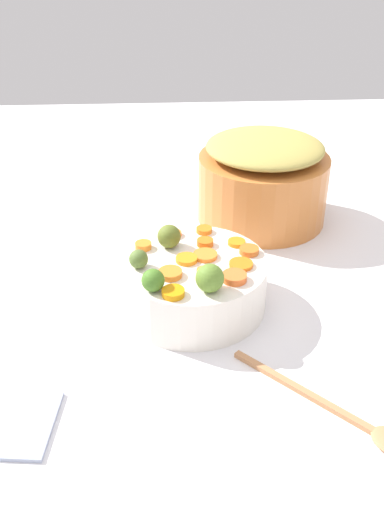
{
  "coord_description": "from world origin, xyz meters",
  "views": [
    {
      "loc": [
        0.05,
        0.78,
        0.61
      ],
      "look_at": [
        0.01,
        -0.03,
        0.12
      ],
      "focal_mm": 40.84,
      "sensor_mm": 36.0,
      "label": 1
    }
  ],
  "objects": [
    {
      "name": "carrot_slice_11",
      "position": [
        -0.07,
        -0.08,
        0.11
      ],
      "size": [
        0.04,
        0.04,
        0.01
      ],
      "primitive_type": "cylinder",
      "rotation": [
        0.0,
        0.0,
        0.88
      ],
      "color": "orange",
      "rests_on": "serving_bowl_carrots"
    },
    {
      "name": "brussels_sprout_2",
      "position": [
        0.07,
        0.05,
        0.12
      ],
      "size": [
        0.04,
        0.04,
        0.04
      ],
      "primitive_type": "sphere",
      "color": "#447423",
      "rests_on": "serving_bowl_carrots"
    },
    {
      "name": "carrot_slice_9",
      "position": [
        -0.01,
        0.01,
        0.11
      ],
      "size": [
        0.04,
        0.04,
        0.01
      ],
      "primitive_type": "cylinder",
      "rotation": [
        0.0,
        0.0,
        2.38
      ],
      "color": "orange",
      "rests_on": "serving_bowl_carrots"
    },
    {
      "name": "wooden_spoon",
      "position": [
        -0.2,
        0.26,
        0.03
      ],
      "size": [
        0.23,
        0.23,
        0.01
      ],
      "color": "#B77C4F",
      "rests_on": "tabletop"
    },
    {
      "name": "carrot_slice_2",
      "position": [
        0.04,
        0.01,
        0.11
      ],
      "size": [
        0.04,
        0.04,
        0.01
      ],
      "primitive_type": "cylinder",
      "rotation": [
        0.0,
        0.0,
        3.33
      ],
      "color": "orange",
      "rests_on": "serving_bowl_carrots"
    },
    {
      "name": "carrot_slice_12",
      "position": [
        0.02,
        -0.03,
        0.11
      ],
      "size": [
        0.05,
        0.05,
        0.01
      ],
      "primitive_type": "cylinder",
      "rotation": [
        0.0,
        0.0,
        5.7
      ],
      "color": "orange",
      "rests_on": "serving_bowl_carrots"
    },
    {
      "name": "carrot_slice_0",
      "position": [
        0.09,
        -0.07,
        0.11
      ],
      "size": [
        0.04,
        0.04,
        0.01
      ],
      "primitive_type": "cylinder",
      "rotation": [
        0.0,
        0.0,
        2.26
      ],
      "color": "orange",
      "rests_on": "serving_bowl_carrots"
    },
    {
      "name": "carrot_slice_4",
      "position": [
        -0.07,
        -0.01,
        0.11
      ],
      "size": [
        0.05,
        0.05,
        0.01
      ],
      "primitive_type": "cylinder",
      "rotation": [
        0.0,
        0.0,
        5.1
      ],
      "color": "orange",
      "rests_on": "serving_bowl_carrots"
    },
    {
      "name": "stuffing_mound",
      "position": [
        -0.16,
        -0.34,
        0.18
      ],
      "size": [
        0.24,
        0.24,
        0.04
      ],
      "primitive_type": "ellipsoid",
      "color": "tan",
      "rests_on": "metal_pot"
    },
    {
      "name": "carrot_slice_6",
      "position": [
        -0.05,
        0.03,
        0.11
      ],
      "size": [
        0.05,
        0.05,
        0.01
      ],
      "primitive_type": "cylinder",
      "rotation": [
        0.0,
        0.0,
        4.4
      ],
      "color": "orange",
      "rests_on": "serving_bowl_carrots"
    },
    {
      "name": "carrot_slice_10",
      "position": [
        -0.09,
        -0.05,
        0.11
      ],
      "size": [
        0.05,
        0.05,
        0.01
      ],
      "primitive_type": "cylinder",
      "rotation": [
        0.0,
        0.0,
        0.92
      ],
      "color": "orange",
      "rests_on": "serving_bowl_carrots"
    },
    {
      "name": "carrot_slice_8",
      "position": [
        -0.02,
        -0.08,
        0.11
      ],
      "size": [
        0.04,
        0.04,
        0.01
      ],
      "primitive_type": "cylinder",
      "rotation": [
        0.0,
        0.0,
        0.41
      ],
      "color": "orange",
      "rests_on": "serving_bowl_carrots"
    },
    {
      "name": "carrot_slice_7",
      "position": [
        0.03,
        -0.11,
        0.11
      ],
      "size": [
        0.03,
        0.03,
        0.01
      ],
      "primitive_type": "cylinder",
      "rotation": [
        0.0,
        0.0,
        1.81
      ],
      "color": "orange",
      "rests_on": "serving_bowl_carrots"
    },
    {
      "name": "brussels_sprout_1",
      "position": [
        0.09,
        -0.01,
        0.12
      ],
      "size": [
        0.03,
        0.03,
        0.03
      ],
      "primitive_type": "sphere",
      "color": "#556E30",
      "rests_on": "serving_bowl_carrots"
    },
    {
      "name": "brussels_sprout_0",
      "position": [
        -0.01,
        0.06,
        0.13
      ],
      "size": [
        0.04,
        0.04,
        0.04
      ],
      "primitive_type": "sphere",
      "color": "olive",
      "rests_on": "serving_bowl_carrots"
    },
    {
      "name": "serving_bowl_carrots",
      "position": [
        0.01,
        -0.03,
        0.06
      ],
      "size": [
        0.25,
        0.25,
        0.09
      ],
      "primitive_type": "cylinder",
      "color": "white",
      "rests_on": "tabletop"
    },
    {
      "name": "carrot_slice_3",
      "position": [
        -0.02,
        -0.12,
        0.11
      ],
      "size": [
        0.04,
        0.04,
        0.01
      ],
      "primitive_type": "cylinder",
      "rotation": [
        0.0,
        0.0,
        0.76
      ],
      "color": "orange",
      "rests_on": "serving_bowl_carrots"
    },
    {
      "name": "dish_towel",
      "position": [
        0.27,
        0.23,
        0.02
      ],
      "size": [
        0.15,
        0.13,
        0.01
      ],
      "primitive_type": "cube",
      "rotation": [
        0.0,
        0.0,
        -0.11
      ],
      "color": "#A0ABC4",
      "rests_on": "tabletop"
    },
    {
      "name": "carrot_slice_5",
      "position": [
        0.04,
        0.07,
        0.11
      ],
      "size": [
        0.04,
        0.04,
        0.01
      ],
      "primitive_type": "cylinder",
      "rotation": [
        0.0,
        0.0,
        1.33
      ],
      "color": "orange",
      "rests_on": "serving_bowl_carrots"
    },
    {
      "name": "metal_pot",
      "position": [
        -0.16,
        -0.34,
        0.09
      ],
      "size": [
        0.27,
        0.27,
        0.14
      ],
      "primitive_type": "cylinder",
      "color": "#CF7737",
      "rests_on": "tabletop"
    },
    {
      "name": "brussels_sprout_3",
      "position": [
        0.04,
        -0.08,
        0.13
      ],
      "size": [
        0.04,
        0.04,
        0.04
      ],
      "primitive_type": "sphere",
      "color": "#5C6B26",
      "rests_on": "serving_bowl_carrots"
    },
    {
      "name": "tabletop",
      "position": [
        0.0,
        0.0,
        0.01
      ],
      "size": [
        2.4,
        2.4,
        0.02
      ],
      "primitive_type": "cube",
      "color": "white",
      "rests_on": "ground"
    },
    {
      "name": "carrot_slice_1",
      "position": [
        -0.01,
        -0.04,
        0.11
      ],
      "size": [
        0.06,
        0.06,
        0.01
      ],
      "primitive_type": "cylinder",
      "rotation": [
        0.0,
        0.0,
        0.63
      ],
      "color": "orange",
      "rests_on": "serving_bowl_carrots"
    }
  ]
}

